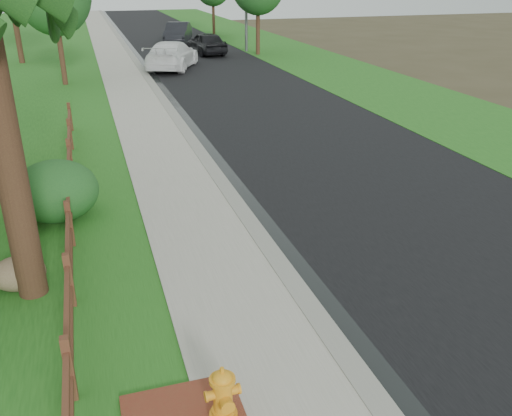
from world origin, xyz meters
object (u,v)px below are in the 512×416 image
object	(u,v)px
white_suv	(172,55)
ranch_fence	(70,201)
dark_car_mid	(206,43)
fire_hydrant	(223,395)

from	to	relation	value
white_suv	ranch_fence	bearing A→B (deg)	97.56
dark_car_mid	fire_hydrant	bearing A→B (deg)	70.60
ranch_fence	white_suv	world-z (taller)	white_suv
ranch_fence	dark_car_mid	size ratio (longest dim) A/B	3.74
white_suv	dark_car_mid	size ratio (longest dim) A/B	1.25
ranch_fence	fire_hydrant	world-z (taller)	ranch_fence
fire_hydrant	dark_car_mid	world-z (taller)	dark_car_mid
fire_hydrant	white_suv	bearing A→B (deg)	81.97
dark_car_mid	white_suv	bearing A→B (deg)	51.40
ranch_fence	dark_car_mid	xyz separation A→B (m)	(9.17, 26.49, 0.17)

